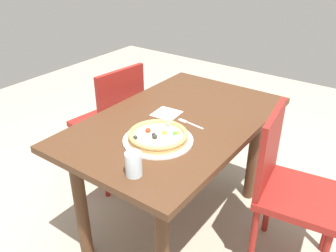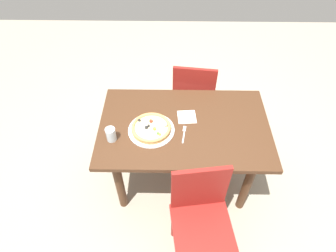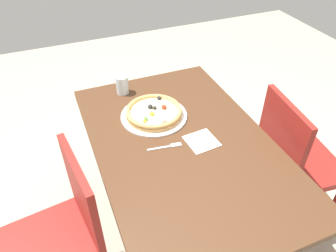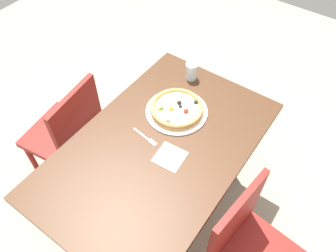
{
  "view_description": "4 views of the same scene",
  "coord_description": "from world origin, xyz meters",
  "px_view_note": "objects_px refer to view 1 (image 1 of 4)",
  "views": [
    {
      "loc": [
        -1.44,
        -0.98,
        1.63
      ],
      "look_at": [
        -0.12,
        -0.03,
        0.76
      ],
      "focal_mm": 37.92,
      "sensor_mm": 36.0,
      "label": 1
    },
    {
      "loc": [
        -0.1,
        -1.48,
        2.37
      ],
      "look_at": [
        -0.12,
        -0.03,
        0.76
      ],
      "focal_mm": 30.95,
      "sensor_mm": 36.0,
      "label": 2
    },
    {
      "loc": [
        1.04,
        -0.5,
        1.78
      ],
      "look_at": [
        -0.12,
        -0.03,
        0.76
      ],
      "focal_mm": 34.83,
      "sensor_mm": 36.0,
      "label": 3
    },
    {
      "loc": [
        0.79,
        0.62,
        2.13
      ],
      "look_at": [
        -0.12,
        -0.03,
        0.76
      ],
      "focal_mm": 35.45,
      "sensor_mm": 36.0,
      "label": 4
    }
  ],
  "objects_px": {
    "plate": "(158,140)",
    "fork": "(189,123)",
    "drinking_glass": "(134,164)",
    "chair_far": "(112,121)",
    "pizza": "(158,135)",
    "dining_table": "(177,138)",
    "napkin": "(167,113)",
    "chair_near": "(288,186)"
  },
  "relations": [
    {
      "from": "plate",
      "to": "drinking_glass",
      "type": "xyz_separation_m",
      "value": [
        -0.28,
        -0.09,
        0.05
      ]
    },
    {
      "from": "chair_far",
      "to": "napkin",
      "type": "distance_m",
      "value": 0.6
    },
    {
      "from": "fork",
      "to": "chair_near",
      "type": "bearing_deg",
      "value": -160.33
    },
    {
      "from": "dining_table",
      "to": "napkin",
      "type": "xyz_separation_m",
      "value": [
        0.02,
        0.09,
        0.12
      ]
    },
    {
      "from": "chair_near",
      "to": "chair_far",
      "type": "relative_size",
      "value": 1.0
    },
    {
      "from": "drinking_glass",
      "to": "chair_far",
      "type": "bearing_deg",
      "value": 50.09
    },
    {
      "from": "chair_far",
      "to": "plate",
      "type": "height_order",
      "value": "chair_far"
    },
    {
      "from": "dining_table",
      "to": "napkin",
      "type": "relative_size",
      "value": 9.26
    },
    {
      "from": "pizza",
      "to": "drinking_glass",
      "type": "bearing_deg",
      "value": -162.67
    },
    {
      "from": "plate",
      "to": "drinking_glass",
      "type": "bearing_deg",
      "value": -162.69
    },
    {
      "from": "chair_near",
      "to": "plate",
      "type": "height_order",
      "value": "chair_near"
    },
    {
      "from": "fork",
      "to": "napkin",
      "type": "bearing_deg",
      "value": -0.04
    },
    {
      "from": "pizza",
      "to": "napkin",
      "type": "relative_size",
      "value": 2.1
    },
    {
      "from": "dining_table",
      "to": "pizza",
      "type": "xyz_separation_m",
      "value": [
        -0.25,
        -0.06,
        0.15
      ]
    },
    {
      "from": "fork",
      "to": "drinking_glass",
      "type": "bearing_deg",
      "value": 105.18
    },
    {
      "from": "chair_far",
      "to": "fork",
      "type": "bearing_deg",
      "value": -92.61
    },
    {
      "from": "chair_far",
      "to": "plate",
      "type": "distance_m",
      "value": 0.81
    },
    {
      "from": "chair_near",
      "to": "dining_table",
      "type": "bearing_deg",
      "value": -87.92
    },
    {
      "from": "chair_near",
      "to": "plate",
      "type": "xyz_separation_m",
      "value": [
        -0.36,
        0.56,
        0.25
      ]
    },
    {
      "from": "fork",
      "to": "chair_far",
      "type": "bearing_deg",
      "value": -1.26
    },
    {
      "from": "drinking_glass",
      "to": "pizza",
      "type": "bearing_deg",
      "value": 17.33
    },
    {
      "from": "dining_table",
      "to": "chair_far",
      "type": "bearing_deg",
      "value": 79.75
    },
    {
      "from": "plate",
      "to": "drinking_glass",
      "type": "distance_m",
      "value": 0.3
    },
    {
      "from": "chair_far",
      "to": "plate",
      "type": "bearing_deg",
      "value": -111.2
    },
    {
      "from": "chair_near",
      "to": "pizza",
      "type": "bearing_deg",
      "value": -65.56
    },
    {
      "from": "plate",
      "to": "pizza",
      "type": "height_order",
      "value": "pizza"
    },
    {
      "from": "napkin",
      "to": "plate",
      "type": "bearing_deg",
      "value": -151.85
    },
    {
      "from": "chair_near",
      "to": "pizza",
      "type": "height_order",
      "value": "chair_near"
    },
    {
      "from": "chair_far",
      "to": "drinking_glass",
      "type": "distance_m",
      "value": 1.05
    },
    {
      "from": "pizza",
      "to": "drinking_glass",
      "type": "relative_size",
      "value": 2.75
    },
    {
      "from": "fork",
      "to": "drinking_glass",
      "type": "xyz_separation_m",
      "value": [
        -0.53,
        -0.07,
        0.05
      ]
    },
    {
      "from": "chair_near",
      "to": "chair_far",
      "type": "xyz_separation_m",
      "value": [
        0.0,
        1.25,
        0.0
      ]
    },
    {
      "from": "dining_table",
      "to": "napkin",
      "type": "bearing_deg",
      "value": 76.37
    },
    {
      "from": "plate",
      "to": "fork",
      "type": "xyz_separation_m",
      "value": [
        0.25,
        -0.02,
        -0.0
      ]
    },
    {
      "from": "plate",
      "to": "fork",
      "type": "distance_m",
      "value": 0.25
    },
    {
      "from": "chair_far",
      "to": "pizza",
      "type": "relative_size",
      "value": 3.04
    },
    {
      "from": "napkin",
      "to": "chair_far",
      "type": "bearing_deg",
      "value": 80.29
    },
    {
      "from": "plate",
      "to": "chair_far",
      "type": "bearing_deg",
      "value": 62.09
    },
    {
      "from": "fork",
      "to": "napkin",
      "type": "distance_m",
      "value": 0.17
    },
    {
      "from": "chair_near",
      "to": "drinking_glass",
      "type": "bearing_deg",
      "value": -44.53
    },
    {
      "from": "chair_far",
      "to": "pizza",
      "type": "xyz_separation_m",
      "value": [
        -0.36,
        -0.68,
        0.28
      ]
    },
    {
      "from": "pizza",
      "to": "chair_far",
      "type": "bearing_deg",
      "value": 62.1
    }
  ]
}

